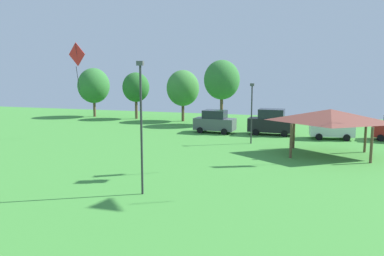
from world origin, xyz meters
The scene contains 11 objects.
kite_flying_2 centered at (-18.94, 36.59, 7.86)m, with size 2.17×0.67×4.54m.
parked_car_leftmost centered at (-6.83, 42.88, 1.17)m, with size 4.33×2.28×2.37m.
parked_car_second_from_left centered at (-1.05, 43.34, 1.27)m, with size 4.62×2.18×2.62m.
parked_car_third_from_left centered at (4.73, 42.45, 1.12)m, with size 4.18×2.35×2.26m.
park_pavilion centered at (4.30, 34.85, 3.08)m, with size 7.23×5.03×3.60m.
light_post_0 centered at (-5.59, 21.51, 3.96)m, with size 0.36×0.20×7.10m.
light_post_1 centered at (-2.26, 37.92, 3.08)m, with size 0.36×0.20×5.38m.
treeline_tree_0 centered at (-26.14, 51.66, 4.28)m, with size 4.35×4.35×6.69m.
treeline_tree_1 centered at (-19.61, 51.25, 4.17)m, with size 3.54×3.54×6.13m.
treeline_tree_2 centered at (-12.90, 50.68, 4.19)m, with size 4.10×4.10×6.46m.
treeline_tree_3 centered at (-7.48, 48.87, 5.31)m, with size 4.21×4.21×7.65m.
Camera 1 is at (3.14, 2.04, 6.77)m, focal length 38.00 mm.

